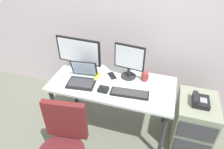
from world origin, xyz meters
TOP-DOWN VIEW (x-y plane):
  - ground_plane at (0.00, 0.00)m, footprint 8.00×8.00m
  - back_wall at (0.00, 0.68)m, footprint 6.00×0.10m
  - desk at (0.00, 0.00)m, footprint 1.42×0.67m
  - file_cabinet at (0.98, 0.05)m, footprint 0.42×0.53m
  - desk_phone at (0.97, 0.03)m, footprint 0.17×0.20m
  - monitor_main at (-0.46, 0.14)m, footprint 0.56×0.18m
  - monitor_side at (0.15, 0.18)m, footprint 0.36×0.18m
  - keyboard at (0.24, -0.13)m, footprint 0.42×0.17m
  - laptop at (-0.34, -0.07)m, footprint 0.34×0.32m
  - trackball_mouse at (-0.05, -0.16)m, footprint 0.11×0.09m
  - coffee_mug at (0.35, 0.16)m, footprint 0.09×0.08m
  - paper_notepad at (0.58, 0.07)m, footprint 0.16×0.22m
  - cell_phone at (-0.04, 0.13)m, footprint 0.14×0.15m
  - banana at (-0.20, 0.06)m, footprint 0.05×0.19m

SIDE VIEW (x-z plane):
  - ground_plane at x=0.00m, z-range 0.00..0.00m
  - file_cabinet at x=0.98m, z-range 0.00..0.64m
  - desk at x=0.00m, z-range 0.27..0.99m
  - desk_phone at x=0.97m, z-range 0.63..0.72m
  - cell_phone at x=-0.04m, z-range 0.72..0.73m
  - paper_notepad at x=0.58m, z-range 0.72..0.73m
  - keyboard at x=0.24m, z-range 0.72..0.74m
  - banana at x=-0.20m, z-range 0.72..0.76m
  - trackball_mouse at x=-0.05m, z-range 0.71..0.77m
  - coffee_mug at x=0.35m, z-range 0.72..0.82m
  - laptop at x=-0.34m, z-range 0.65..0.89m
  - monitor_side at x=0.15m, z-range 0.74..1.16m
  - monitor_main at x=-0.46m, z-range 0.75..1.18m
  - back_wall at x=0.00m, z-range 0.00..2.80m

